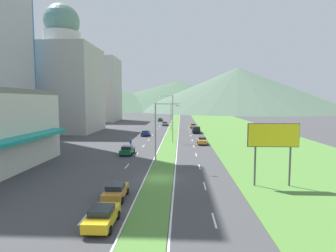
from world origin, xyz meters
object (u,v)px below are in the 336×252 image
Objects in this scene: street_lamp_far at (172,115)px; car_2 at (202,141)px; car_6 at (102,216)px; car_7 at (160,120)px; car_1 at (116,191)px; pickup_truck_0 at (196,130)px; motorcycle_rider at (131,144)px; car_4 at (127,150)px; car_5 at (165,124)px; street_lamp_near at (158,130)px; street_lamp_mid at (171,116)px; billboard_roadside at (273,138)px; car_0 at (193,126)px; car_3 at (146,133)px.

car_2 is at bearing -74.55° from street_lamp_far.
car_7 is (-3.45, 104.10, -0.03)m from car_6.
car_1 is 0.77× the size of pickup_truck_0.
car_6 is 34.29m from motorcycle_rider.
car_4 is 1.01× the size of car_5.
pickup_truck_0 is (7.40, 41.53, -4.21)m from street_lamp_near.
street_lamp_mid reaches higher than car_7.
billboard_roadside is (12.89, -7.62, 0.01)m from street_lamp_near.
billboard_roadside is at bearing 5.10° from car_0.
street_lamp_near reaches higher than car_5.
car_2 is (-5.37, 28.91, -4.43)m from billboard_roadside.
car_0 is at bearing -31.68° from car_3.
car_6 is at bearing -146.36° from billboard_roadside.
car_4 is (-19.00, 16.89, -4.43)m from billboard_roadside.
car_4 reaches higher than car_1.
car_4 is at bearing -15.78° from car_0.
street_lamp_far is at bearing 91.34° from street_lamp_mid.
car_0 is (6.81, 9.17, -4.23)m from street_lamp_far.
car_6 is (-9.89, -74.29, 0.04)m from car_0.
car_3 is at bearing -63.02° from pickup_truck_0.
street_lamp_near is 0.86× the size of street_lamp_mid.
car_5 is 25.28m from pickup_truck_0.
car_1 is at bearing -178.19° from car_7.
car_4 reaches higher than car_0.
street_lamp_near is at bearing -8.52° from car_6.
street_lamp_near is 42.39m from pickup_truck_0.
car_6 is at bearing -7.58° from car_0.
pickup_truck_0 is at bearing 0.79° from car_0.
car_3 is 0.81× the size of pickup_truck_0.
car_0 is 14.78m from pickup_truck_0.
street_lamp_mid is 33.72m from car_0.
car_0 is 42.59m from motorcycle_rider.
billboard_roadside is 17.18m from car_1.
car_4 is 1.09× the size of car_6.
street_lamp_mid is 5.19× the size of motorcycle_rider.
street_lamp_mid is 2.49× the size of car_6.
car_2 reaches higher than car_7.
street_lamp_near reaches higher than car_0.
billboard_roadside is 29.74m from car_2.
car_0 is at bearing 95.10° from billboard_roadside.
billboard_roadside is at bearing -30.58° from street_lamp_near.
street_lamp_near is 14.98m from billboard_roadside.
street_lamp_far is 1.88× the size of car_2.
billboard_roadside is 1.63× the size of car_1.
pickup_truck_0 is 2.70× the size of motorcycle_rider.
street_lamp_near is at bearing -7.28° from car_0.
car_1 is 5.76m from car_6.
car_1 is (-3.04, -12.24, -4.45)m from street_lamp_near.
car_2 is 1.07× the size of car_7.
billboard_roadside is at bearing -77.13° from street_lamp_far.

